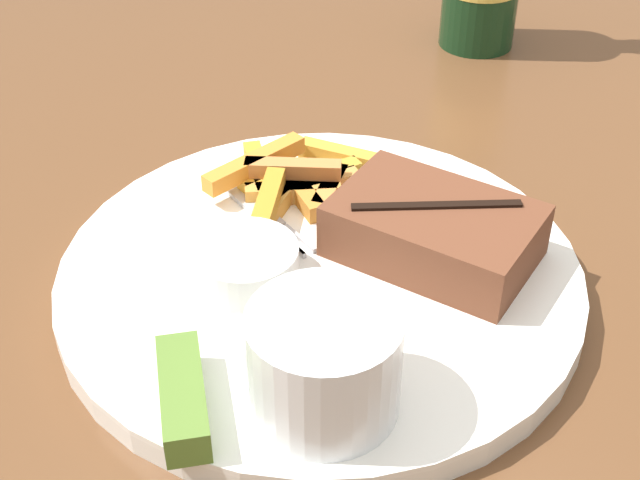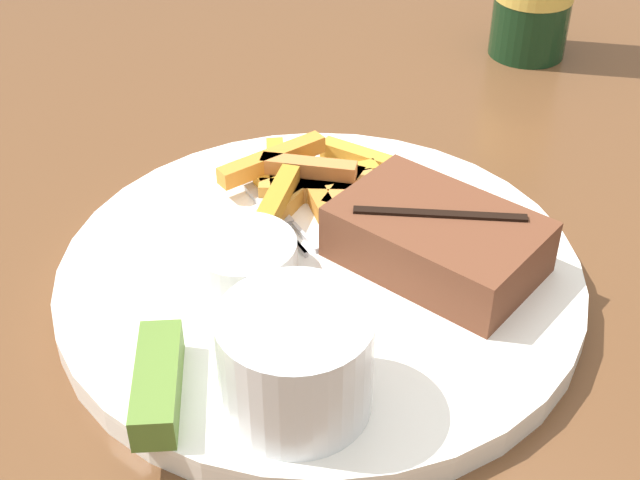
{
  "view_description": "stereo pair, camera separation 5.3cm",
  "coord_description": "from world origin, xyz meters",
  "px_view_note": "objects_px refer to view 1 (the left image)",
  "views": [
    {
      "loc": [
        0.31,
        -0.29,
        1.11
      ],
      "look_at": [
        0.0,
        0.0,
        0.79
      ],
      "focal_mm": 50.0,
      "sensor_mm": 36.0,
      "label": 1
    },
    {
      "loc": [
        0.34,
        -0.24,
        1.11
      ],
      "look_at": [
        0.0,
        0.0,
        0.79
      ],
      "focal_mm": 50.0,
      "sensor_mm": 36.0,
      "label": 2
    }
  ],
  "objects_px": {
    "pickle_spear": "(183,397)",
    "fork_utensil": "(246,199)",
    "dinner_plate": "(320,277)",
    "dipping_sauce_cup": "(245,262)",
    "coleslaw_cup": "(324,357)",
    "steak_portion": "(434,231)"
  },
  "relations": [
    {
      "from": "pickle_spear",
      "to": "fork_utensil",
      "type": "height_order",
      "value": "pickle_spear"
    },
    {
      "from": "dinner_plate",
      "to": "pickle_spear",
      "type": "distance_m",
      "value": 0.14
    },
    {
      "from": "dipping_sauce_cup",
      "to": "fork_utensil",
      "type": "xyz_separation_m",
      "value": [
        -0.06,
        0.05,
        -0.01
      ]
    },
    {
      "from": "coleslaw_cup",
      "to": "dipping_sauce_cup",
      "type": "height_order",
      "value": "coleslaw_cup"
    },
    {
      "from": "dinner_plate",
      "to": "dipping_sauce_cup",
      "type": "bearing_deg",
      "value": -117.13
    },
    {
      "from": "coleslaw_cup",
      "to": "fork_utensil",
      "type": "height_order",
      "value": "coleslaw_cup"
    },
    {
      "from": "steak_portion",
      "to": "dipping_sauce_cup",
      "type": "xyz_separation_m",
      "value": [
        -0.06,
        -0.1,
        -0.0
      ]
    },
    {
      "from": "pickle_spear",
      "to": "fork_utensil",
      "type": "relative_size",
      "value": 0.54
    },
    {
      "from": "coleslaw_cup",
      "to": "dipping_sauce_cup",
      "type": "relative_size",
      "value": 1.21
    },
    {
      "from": "dinner_plate",
      "to": "dipping_sauce_cup",
      "type": "xyz_separation_m",
      "value": [
        -0.02,
        -0.04,
        0.02
      ]
    },
    {
      "from": "coleslaw_cup",
      "to": "fork_utensil",
      "type": "bearing_deg",
      "value": 153.46
    },
    {
      "from": "dinner_plate",
      "to": "steak_portion",
      "type": "distance_m",
      "value": 0.08
    },
    {
      "from": "dinner_plate",
      "to": "fork_utensil",
      "type": "bearing_deg",
      "value": 173.25
    },
    {
      "from": "coleslaw_cup",
      "to": "dipping_sauce_cup",
      "type": "bearing_deg",
      "value": 162.39
    },
    {
      "from": "steak_portion",
      "to": "pickle_spear",
      "type": "distance_m",
      "value": 0.19
    },
    {
      "from": "steak_portion",
      "to": "coleslaw_cup",
      "type": "xyz_separation_m",
      "value": [
        0.05,
        -0.13,
        0.01
      ]
    },
    {
      "from": "fork_utensil",
      "to": "pickle_spear",
      "type": "bearing_deg",
      "value": -41.58
    },
    {
      "from": "coleslaw_cup",
      "to": "dipping_sauce_cup",
      "type": "distance_m",
      "value": 0.11
    },
    {
      "from": "steak_portion",
      "to": "coleslaw_cup",
      "type": "relative_size",
      "value": 1.77
    },
    {
      "from": "dinner_plate",
      "to": "pickle_spear",
      "type": "relative_size",
      "value": 4.36
    },
    {
      "from": "steak_portion",
      "to": "fork_utensil",
      "type": "height_order",
      "value": "steak_portion"
    },
    {
      "from": "coleslaw_cup",
      "to": "pickle_spear",
      "type": "xyz_separation_m",
      "value": [
        -0.04,
        -0.06,
        -0.02
      ]
    }
  ]
}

